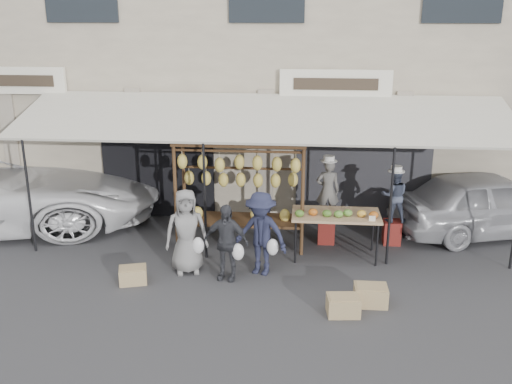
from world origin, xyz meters
TOP-DOWN VIEW (x-y plane):
  - ground_plane at (0.00, 0.00)m, footprint 90.00×90.00m
  - shophouse at (-0.00, 6.50)m, footprint 24.00×6.15m
  - awning at (0.01, 2.28)m, footprint 10.00×2.35m
  - banana_rack at (-0.39, 1.80)m, footprint 2.60×0.90m
  - produce_table at (1.52, 1.37)m, footprint 1.70×0.90m
  - vendor_left at (1.37, 2.13)m, footprint 0.49×0.33m
  - vendor_right at (2.73, 2.20)m, footprint 0.55×0.43m
  - customer_left at (-1.24, 0.49)m, footprint 0.88×0.69m
  - customer_mid at (-0.48, 0.27)m, footprint 0.88×0.48m
  - customer_right at (0.13, 0.53)m, footprint 1.15×0.88m
  - stool_left at (1.37, 2.13)m, footprint 0.40×0.40m
  - stool_right at (2.73, 2.20)m, footprint 0.45×0.45m
  - crate_near_a at (1.56, -0.85)m, footprint 0.55×0.44m
  - crate_near_b at (2.03, -0.47)m, footprint 0.54×0.41m
  - crate_far at (-2.12, -0.05)m, footprint 0.56×0.48m
  - sedan at (4.85, 2.92)m, footprint 4.44×2.75m

SIDE VIEW (x-z plane):
  - ground_plane at x=0.00m, z-range 0.00..0.00m
  - crate_far at x=-2.12m, z-range 0.00..0.29m
  - crate_near_a at x=1.56m, z-range 0.00..0.31m
  - crate_near_b at x=2.03m, z-range 0.00..0.32m
  - stool_left at x=1.37m, z-range 0.00..0.48m
  - stool_right at x=2.73m, z-range 0.00..0.50m
  - sedan at x=4.85m, z-range 0.00..1.41m
  - customer_mid at x=-0.48m, z-range 0.00..1.42m
  - customer_right at x=0.13m, z-range 0.00..1.57m
  - customer_left at x=-1.24m, z-range 0.00..1.59m
  - produce_table at x=1.52m, z-range 0.35..1.39m
  - vendor_right at x=2.73m, z-range 0.50..1.60m
  - vendor_left at x=1.37m, z-range 0.48..1.80m
  - banana_rack at x=-0.39m, z-range 0.44..2.68m
  - awning at x=0.01m, z-range 1.12..4.03m
  - shophouse at x=0.00m, z-range 0.00..7.30m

